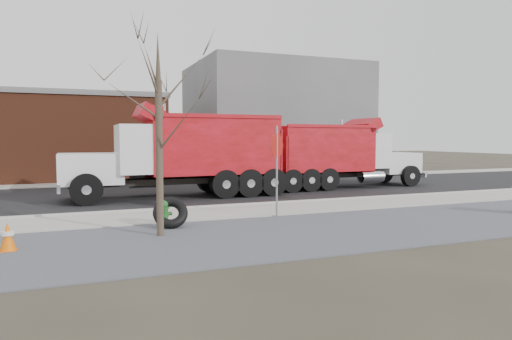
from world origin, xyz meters
name	(u,v)px	position (x,y,z in m)	size (l,w,h in m)	color
ground	(243,214)	(0.00, 0.00, 0.00)	(120.00, 120.00, 0.00)	#383328
gravel_verge	(288,233)	(0.00, -3.50, 0.01)	(60.00, 5.00, 0.03)	slate
sidewalk	(240,212)	(0.00, 0.25, 0.03)	(60.00, 2.50, 0.06)	#9E9B93
curb	(229,206)	(0.00, 1.55, 0.06)	(60.00, 0.15, 0.11)	#9E9B93
road	(197,193)	(0.00, 6.30, 0.01)	(60.00, 9.40, 0.02)	black
far_sidewalk	(173,181)	(0.00, 12.00, 0.03)	(60.00, 2.00, 0.06)	#9E9B93
building_grey	(273,119)	(9.00, 18.00, 4.00)	(12.00, 10.00, 8.00)	slate
bare_tree	(159,108)	(-3.20, -2.60, 3.30)	(3.20, 3.20, 5.20)	#382D23
fire_hydrant	(164,215)	(-2.91, -1.51, 0.36)	(0.45, 0.43, 0.79)	#296C2C
truck_tire	(170,213)	(-2.74, -1.58, 0.43)	(1.07, 0.93, 0.94)	black
stop_sign	(277,155)	(0.75, -1.10, 1.99)	(0.66, 0.49, 2.93)	gray
traffic_cone_near	(8,237)	(-6.64, -2.94, 0.34)	(0.35, 0.35, 0.68)	orange
dump_truck_red_a	(339,153)	(7.31, 5.77, 1.78)	(8.71, 2.66, 3.51)	black
dump_truck_red_b	(184,151)	(-0.88, 4.94, 1.98)	(9.30, 2.75, 3.88)	black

